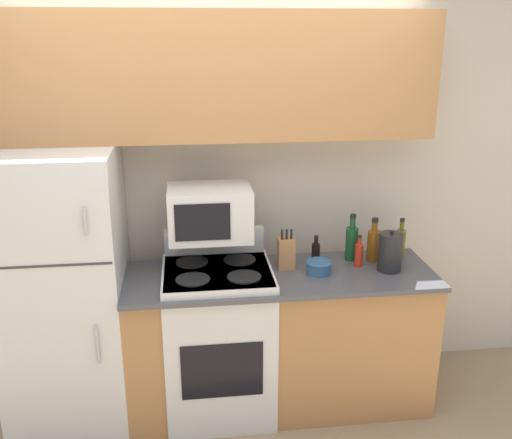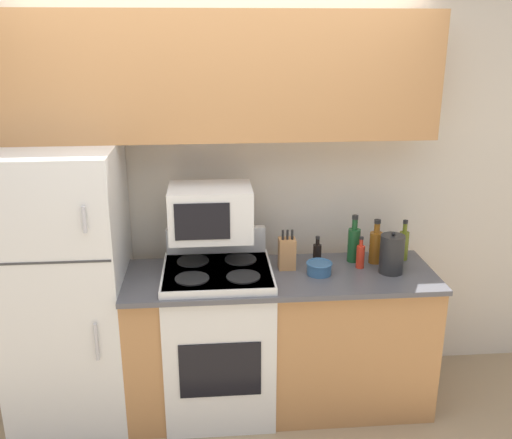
# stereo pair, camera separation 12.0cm
# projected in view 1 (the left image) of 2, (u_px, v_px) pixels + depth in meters

# --- Properties ---
(ground_plane) EXTENTS (12.00, 12.00, 0.00)m
(ground_plane) POSITION_uv_depth(u_px,v_px,m) (229.00, 435.00, 3.37)
(ground_plane) COLOR tan
(wall_back) EXTENTS (8.00, 0.05, 2.55)m
(wall_back) POSITION_uv_depth(u_px,v_px,m) (217.00, 194.00, 3.67)
(wall_back) COLOR beige
(wall_back) RESTS_ON ground_plane
(lower_cabinets) EXTENTS (1.84, 0.62, 0.90)m
(lower_cabinets) POSITION_uv_depth(u_px,v_px,m) (279.00, 339.00, 3.54)
(lower_cabinets) COLOR #B27A47
(lower_cabinets) RESTS_ON ground_plane
(refrigerator) EXTENTS (0.69, 0.74, 1.67)m
(refrigerator) POSITION_uv_depth(u_px,v_px,m) (65.00, 290.00, 3.33)
(refrigerator) COLOR silver
(refrigerator) RESTS_ON ground_plane
(upper_cabinets) EXTENTS (2.53, 0.35, 0.72)m
(upper_cabinets) POSITION_uv_depth(u_px,v_px,m) (216.00, 76.00, 3.25)
(upper_cabinets) COLOR #B27A47
(upper_cabinets) RESTS_ON refrigerator
(stove) EXTENTS (0.64, 0.60, 1.11)m
(stove) POSITION_uv_depth(u_px,v_px,m) (219.00, 339.00, 3.47)
(stove) COLOR silver
(stove) RESTS_ON ground_plane
(microwave) EXTENTS (0.48, 0.35, 0.30)m
(microwave) POSITION_uv_depth(u_px,v_px,m) (210.00, 213.00, 3.33)
(microwave) COLOR silver
(microwave) RESTS_ON stove
(knife_block) EXTENTS (0.10, 0.09, 0.25)m
(knife_block) POSITION_uv_depth(u_px,v_px,m) (286.00, 253.00, 3.44)
(knife_block) COLOR #B27A47
(knife_block) RESTS_ON lower_cabinets
(bowl) EXTENTS (0.16, 0.16, 0.08)m
(bowl) POSITION_uv_depth(u_px,v_px,m) (319.00, 267.00, 3.38)
(bowl) COLOR #335B84
(bowl) RESTS_ON lower_cabinets
(bottle_olive_oil) EXTENTS (0.06, 0.06, 0.26)m
(bottle_olive_oil) POSITION_uv_depth(u_px,v_px,m) (401.00, 242.00, 3.60)
(bottle_olive_oil) COLOR #5B6619
(bottle_olive_oil) RESTS_ON lower_cabinets
(bottle_hot_sauce) EXTENTS (0.05, 0.05, 0.20)m
(bottle_hot_sauce) POSITION_uv_depth(u_px,v_px,m) (359.00, 254.00, 3.47)
(bottle_hot_sauce) COLOR red
(bottle_hot_sauce) RESTS_ON lower_cabinets
(bottle_wine_green) EXTENTS (0.08, 0.08, 0.30)m
(bottle_wine_green) POSITION_uv_depth(u_px,v_px,m) (352.00, 242.00, 3.56)
(bottle_wine_green) COLOR #194C23
(bottle_wine_green) RESTS_ON lower_cabinets
(bottle_whiskey) EXTENTS (0.08, 0.08, 0.28)m
(bottle_whiskey) POSITION_uv_depth(u_px,v_px,m) (373.00, 244.00, 3.54)
(bottle_whiskey) COLOR brown
(bottle_whiskey) RESTS_ON lower_cabinets
(bottle_soy_sauce) EXTENTS (0.05, 0.05, 0.18)m
(bottle_soy_sauce) POSITION_uv_depth(u_px,v_px,m) (316.00, 252.00, 3.52)
(bottle_soy_sauce) COLOR black
(bottle_soy_sauce) RESTS_ON lower_cabinets
(kettle) EXTENTS (0.14, 0.14, 0.26)m
(kettle) POSITION_uv_depth(u_px,v_px,m) (390.00, 252.00, 3.40)
(kettle) COLOR black
(kettle) RESTS_ON lower_cabinets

